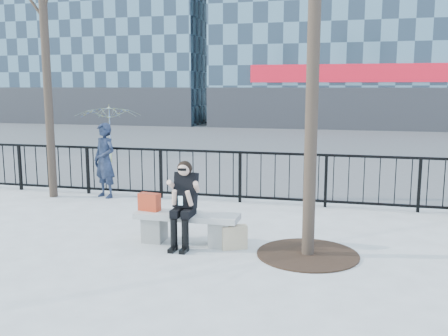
# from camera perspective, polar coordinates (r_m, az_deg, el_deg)

# --- Properties ---
(ground) EXTENTS (120.00, 120.00, 0.00)m
(ground) POSITION_cam_1_polar(r_m,az_deg,el_deg) (8.02, -4.22, -8.57)
(ground) COLOR #9B9B96
(ground) RESTS_ON ground
(street_surface) EXTENTS (60.00, 23.00, 0.01)m
(street_surface) POSITION_cam_1_polar(r_m,az_deg,el_deg) (22.50, 7.87, 2.95)
(street_surface) COLOR #474747
(street_surface) RESTS_ON ground
(railing) EXTENTS (14.00, 0.06, 1.10)m
(railing) POSITION_cam_1_polar(r_m,az_deg,el_deg) (10.69, 0.80, -0.96)
(railing) COLOR black
(railing) RESTS_ON ground
(tree_grate) EXTENTS (1.50, 1.50, 0.02)m
(tree_grate) POSITION_cam_1_polar(r_m,az_deg,el_deg) (7.56, 9.54, -9.70)
(tree_grate) COLOR black
(tree_grate) RESTS_ON ground
(bench_main) EXTENTS (1.65, 0.46, 0.49)m
(bench_main) POSITION_cam_1_polar(r_m,az_deg,el_deg) (7.93, -4.24, -6.50)
(bench_main) COLOR slate
(bench_main) RESTS_ON ground
(seated_woman) EXTENTS (0.50, 0.64, 1.34)m
(seated_woman) POSITION_cam_1_polar(r_m,az_deg,el_deg) (7.69, -4.65, -4.17)
(seated_woman) COLOR black
(seated_woman) RESTS_ON ground
(handbag) EXTENTS (0.37, 0.22, 0.28)m
(handbag) POSITION_cam_1_polar(r_m,az_deg,el_deg) (8.09, -8.53, -3.86)
(handbag) COLOR #B22F16
(handbag) RESTS_ON bench_main
(shopping_bag) EXTENTS (0.41, 0.30, 0.37)m
(shopping_bag) POSITION_cam_1_polar(r_m,az_deg,el_deg) (7.68, 1.19, -7.92)
(shopping_bag) COLOR beige
(shopping_bag) RESTS_ON ground
(standing_man) EXTENTS (0.72, 0.61, 1.67)m
(standing_man) POSITION_cam_1_polar(r_m,az_deg,el_deg) (11.40, -13.47, 0.85)
(standing_man) COLOR black
(standing_man) RESTS_ON ground
(vendor_umbrella) EXTENTS (2.64, 2.66, 1.89)m
(vendor_umbrella) POSITION_cam_1_polar(r_m,az_deg,el_deg) (16.56, -13.04, 3.82)
(vendor_umbrella) COLOR yellow
(vendor_umbrella) RESTS_ON ground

